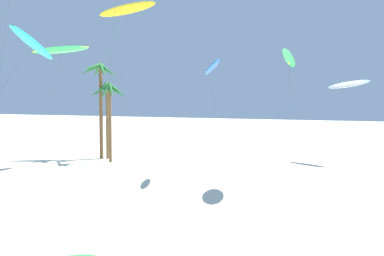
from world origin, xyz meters
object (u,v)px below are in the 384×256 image
(palm_tree_2, at_px, (110,95))
(flying_kite_7, at_px, (33,44))
(palm_tree_0, at_px, (108,98))
(flying_kite_2, at_px, (289,57))
(palm_tree_1, at_px, (100,81))
(flying_kite_1, at_px, (62,50))
(flying_kite_6, at_px, (213,67))
(flying_kite_4, at_px, (128,9))
(flying_kite_3, at_px, (348,84))

(palm_tree_2, distance_m, flying_kite_7, 21.06)
(palm_tree_0, xyz_separation_m, flying_kite_7, (8.78, -21.92, 3.61))
(flying_kite_2, bearing_deg, flying_kite_7, -139.51)
(palm_tree_1, height_order, flying_kite_2, flying_kite_2)
(palm_tree_0, distance_m, flying_kite_2, 25.15)
(palm_tree_1, xyz_separation_m, flying_kite_1, (0.47, -7.37, 2.91))
(flying_kite_6, distance_m, flying_kite_7, 15.96)
(flying_kite_4, bearing_deg, palm_tree_0, -103.70)
(flying_kite_7, bearing_deg, palm_tree_0, 111.82)
(flying_kite_6, relative_size, flying_kite_7, 0.91)
(palm_tree_1, bearing_deg, flying_kite_3, 17.55)
(palm_tree_0, distance_m, flying_kite_4, 11.12)
(flying_kite_3, xyz_separation_m, flying_kite_4, (-24.85, -4.92, 9.07))
(flying_kite_2, bearing_deg, flying_kite_4, 149.22)
(flying_kite_2, xyz_separation_m, flying_kite_4, (-22.11, 13.17, 7.40))
(palm_tree_0, bearing_deg, palm_tree_1, -170.55)
(flying_kite_7, bearing_deg, flying_kite_3, 60.76)
(palm_tree_0, relative_size, flying_kite_4, 0.47)
(flying_kite_3, xyz_separation_m, flying_kite_6, (-9.83, -15.88, 1.23))
(flying_kite_4, relative_size, flying_kite_6, 1.78)
(palm_tree_1, relative_size, flying_kite_4, 0.58)
(palm_tree_0, bearing_deg, flying_kite_6, -25.75)
(flying_kite_2, height_order, flying_kite_3, flying_kite_2)
(flying_kite_1, xyz_separation_m, flying_kite_4, (1.18, 10.83, 5.72))
(flying_kite_3, relative_size, flying_kite_7, 0.92)
(palm_tree_1, height_order, flying_kite_4, flying_kite_4)
(flying_kite_1, height_order, flying_kite_7, flying_kite_1)
(palm_tree_1, height_order, palm_tree_2, palm_tree_1)
(palm_tree_1, xyz_separation_m, flying_kite_7, (9.62, -21.78, 1.66))
(flying_kite_2, bearing_deg, flying_kite_1, 174.26)
(palm_tree_2, bearing_deg, flying_kite_6, -20.90)
(palm_tree_0, bearing_deg, flying_kite_1, -92.86)
(flying_kite_2, xyz_separation_m, flying_kite_6, (-7.08, 2.21, -0.44))
(flying_kite_1, bearing_deg, flying_kite_6, -0.45)
(palm_tree_2, relative_size, flying_kite_3, 0.80)
(palm_tree_2, distance_m, flying_kite_4, 11.74)
(palm_tree_2, distance_m, flying_kite_2, 22.54)
(palm_tree_0, height_order, flying_kite_3, flying_kite_3)
(flying_kite_1, height_order, flying_kite_4, flying_kite_4)
(palm_tree_0, xyz_separation_m, flying_kite_6, (15.83, -7.64, 2.74))
(palm_tree_0, height_order, flying_kite_1, flying_kite_1)
(flying_kite_1, relative_size, flying_kite_3, 1.19)
(flying_kite_4, relative_size, flying_kite_7, 1.61)
(flying_kite_6, bearing_deg, palm_tree_1, 155.79)
(palm_tree_1, distance_m, palm_tree_2, 3.83)
(flying_kite_1, relative_size, flying_kite_6, 1.21)
(flying_kite_7, bearing_deg, flying_kite_1, 122.41)
(palm_tree_0, relative_size, flying_kite_3, 0.82)
(flying_kite_3, xyz_separation_m, flying_kite_7, (-16.88, -30.16, 2.10))
(palm_tree_2, bearing_deg, palm_tree_1, 141.40)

